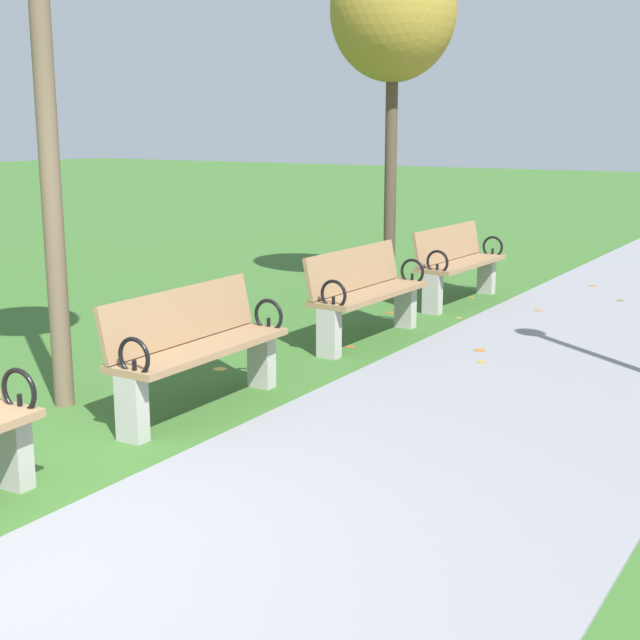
# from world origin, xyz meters

# --- Properties ---
(park_bench_2) EXTENTS (0.47, 1.60, 0.90)m
(park_bench_2) POSITION_xyz_m (-0.50, 2.46, 0.49)
(park_bench_2) COLOR #93704C
(park_bench_2) RESTS_ON ground
(park_bench_3) EXTENTS (0.51, 1.61, 0.90)m
(park_bench_3) POSITION_xyz_m (-0.50, 5.02, 0.49)
(park_bench_3) COLOR #93704C
(park_bench_3) RESTS_ON ground
(park_bench_4) EXTENTS (0.53, 1.62, 0.90)m
(park_bench_4) POSITION_xyz_m (-0.50, 7.27, 0.49)
(park_bench_4) COLOR #93704C
(park_bench_4) RESTS_ON ground
(tree_2) EXTENTS (1.49, 1.49, 4.20)m
(tree_2) POSITION_xyz_m (-1.46, 7.38, 3.35)
(tree_2) COLOR #4C3D2D
(tree_2) RESTS_ON ground
(scattered_leaves) EXTENTS (5.05, 10.09, 0.02)m
(scattered_leaves) POSITION_xyz_m (0.01, 5.64, 0.01)
(scattered_leaves) COLOR #BC842D
(scattered_leaves) RESTS_ON ground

